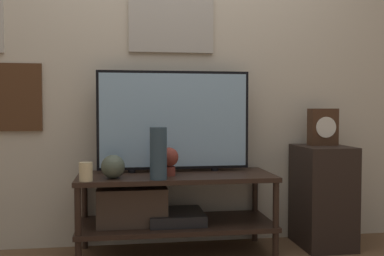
{
  "coord_description": "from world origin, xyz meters",
  "views": [
    {
      "loc": [
        -0.33,
        -2.62,
        0.97
      ],
      "look_at": [
        0.11,
        0.3,
        0.84
      ],
      "focal_mm": 42.0,
      "sensor_mm": 36.0,
      "label": 1
    }
  ],
  "objects_px": {
    "vase_tall_ceramic": "(158,153)",
    "decorative_bust": "(169,159)",
    "mantel_clock": "(323,127)",
    "television": "(174,120)",
    "vase_round_glass": "(113,167)",
    "candle_jar": "(86,172)"
  },
  "relations": [
    {
      "from": "television",
      "to": "vase_round_glass",
      "type": "bearing_deg",
      "value": -149.91
    },
    {
      "from": "vase_round_glass",
      "to": "decorative_bust",
      "type": "distance_m",
      "value": 0.36
    },
    {
      "from": "candle_jar",
      "to": "mantel_clock",
      "type": "bearing_deg",
      "value": 10.35
    },
    {
      "from": "vase_tall_ceramic",
      "to": "candle_jar",
      "type": "height_order",
      "value": "vase_tall_ceramic"
    },
    {
      "from": "decorative_bust",
      "to": "mantel_clock",
      "type": "distance_m",
      "value": 1.14
    },
    {
      "from": "television",
      "to": "mantel_clock",
      "type": "xyz_separation_m",
      "value": [
        1.06,
        -0.02,
        -0.05
      ]
    },
    {
      "from": "decorative_bust",
      "to": "candle_jar",
      "type": "bearing_deg",
      "value": -163.66
    },
    {
      "from": "decorative_bust",
      "to": "vase_round_glass",
      "type": "bearing_deg",
      "value": -168.79
    },
    {
      "from": "vase_tall_ceramic",
      "to": "decorative_bust",
      "type": "bearing_deg",
      "value": 61.75
    },
    {
      "from": "vase_round_glass",
      "to": "candle_jar",
      "type": "height_order",
      "value": "vase_round_glass"
    },
    {
      "from": "vase_tall_ceramic",
      "to": "decorative_bust",
      "type": "xyz_separation_m",
      "value": [
        0.08,
        0.15,
        -0.06
      ]
    },
    {
      "from": "decorative_bust",
      "to": "mantel_clock",
      "type": "height_order",
      "value": "mantel_clock"
    },
    {
      "from": "decorative_bust",
      "to": "mantel_clock",
      "type": "relative_size",
      "value": 0.69
    },
    {
      "from": "vase_round_glass",
      "to": "candle_jar",
      "type": "distance_m",
      "value": 0.18
    },
    {
      "from": "television",
      "to": "candle_jar",
      "type": "height_order",
      "value": "television"
    },
    {
      "from": "vase_tall_ceramic",
      "to": "vase_round_glass",
      "type": "xyz_separation_m",
      "value": [
        -0.27,
        0.08,
        -0.09
      ]
    },
    {
      "from": "vase_tall_ceramic",
      "to": "candle_jar",
      "type": "distance_m",
      "value": 0.44
    },
    {
      "from": "vase_tall_ceramic",
      "to": "candle_jar",
      "type": "xyz_separation_m",
      "value": [
        -0.43,
        -0.0,
        -0.1
      ]
    },
    {
      "from": "vase_tall_ceramic",
      "to": "decorative_bust",
      "type": "distance_m",
      "value": 0.17
    },
    {
      "from": "television",
      "to": "candle_jar",
      "type": "distance_m",
      "value": 0.71
    },
    {
      "from": "television",
      "to": "vase_tall_ceramic",
      "type": "bearing_deg",
      "value": -112.56
    },
    {
      "from": "decorative_bust",
      "to": "television",
      "type": "bearing_deg",
      "value": 72.95
    }
  ]
}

